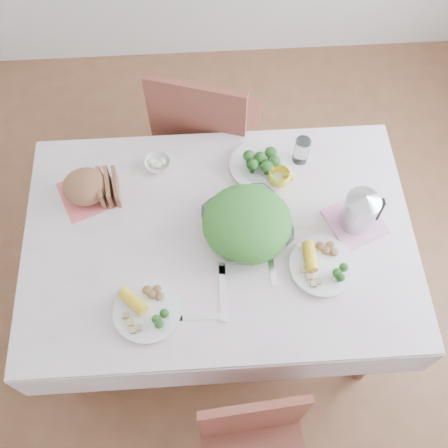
{
  "coord_description": "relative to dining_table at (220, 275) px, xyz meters",
  "views": [
    {
      "loc": [
        -0.04,
        -0.92,
        2.55
      ],
      "look_at": [
        0.02,
        0.02,
        0.82
      ],
      "focal_mm": 42.0,
      "sensor_mm": 36.0,
      "label": 1
    }
  ],
  "objects": [
    {
      "name": "floor",
      "position": [
        0.0,
        0.0,
        -0.38
      ],
      "size": [
        3.6,
        3.6,
        0.0
      ],
      "primitive_type": "plane",
      "color": "brown",
      "rests_on": "ground"
    },
    {
      "name": "dining_table",
      "position": [
        0.0,
        0.0,
        0.0
      ],
      "size": [
        1.4,
        0.9,
        0.75
      ],
      "primitive_type": "cube",
      "color": "brown",
      "rests_on": "floor"
    },
    {
      "name": "tablecloth",
      "position": [
        0.0,
        0.0,
        0.38
      ],
      "size": [
        1.5,
        1.0,
        0.01
      ],
      "primitive_type": "cube",
      "color": "silver",
      "rests_on": "dining_table"
    },
    {
      "name": "chair_far",
      "position": [
        -0.0,
        0.75,
        0.09
      ],
      "size": [
        0.57,
        0.57,
        1.0
      ],
      "primitive_type": "cube",
      "rotation": [
        0.0,
        0.0,
        2.84
      ],
      "color": "brown",
      "rests_on": "floor"
    },
    {
      "name": "salad_bowl",
      "position": [
        0.11,
        0.01,
        0.43
      ],
      "size": [
        0.41,
        0.41,
        0.08
      ],
      "primitive_type": "imported",
      "rotation": [
        0.0,
        0.0,
        0.34
      ],
      "color": "white",
      "rests_on": "tablecloth"
    },
    {
      "name": "dinner_plate_left",
      "position": [
        -0.27,
        -0.29,
        0.4
      ],
      "size": [
        0.32,
        0.32,
        0.02
      ],
      "primitive_type": "cylinder",
      "rotation": [
        0.0,
        0.0,
        0.43
      ],
      "color": "white",
      "rests_on": "tablecloth"
    },
    {
      "name": "dinner_plate_right",
      "position": [
        0.37,
        -0.15,
        0.4
      ],
      "size": [
        0.32,
        0.32,
        0.02
      ],
      "primitive_type": "cylinder",
      "rotation": [
        0.0,
        0.0,
        -0.34
      ],
      "color": "white",
      "rests_on": "tablecloth"
    },
    {
      "name": "broccoli_plate",
      "position": [
        0.18,
        0.31,
        0.4
      ],
      "size": [
        0.33,
        0.33,
        0.02
      ],
      "primitive_type": "cylinder",
      "rotation": [
        0.0,
        0.0,
        -0.42
      ],
      "color": "beige",
      "rests_on": "tablecloth"
    },
    {
      "name": "napkin",
      "position": [
        -0.51,
        0.22,
        0.39
      ],
      "size": [
        0.27,
        0.27,
        0.0
      ],
      "primitive_type": "cube",
      "rotation": [
        0.0,
        0.0,
        0.39
      ],
      "color": "#E5625E",
      "rests_on": "tablecloth"
    },
    {
      "name": "bread_loaf",
      "position": [
        -0.51,
        0.22,
        0.45
      ],
      "size": [
        0.22,
        0.21,
        0.11
      ],
      "primitive_type": "ellipsoid",
      "rotation": [
        0.0,
        0.0,
        -0.31
      ],
      "color": "brown",
      "rests_on": "napkin"
    },
    {
      "name": "fruit_bowl",
      "position": [
        -0.23,
        0.34,
        0.4
      ],
      "size": [
        0.14,
        0.14,
        0.03
      ],
      "primitive_type": "imported",
      "rotation": [
        0.0,
        0.0,
        -0.31
      ],
      "color": "white",
      "rests_on": "tablecloth"
    },
    {
      "name": "yellow_mug",
      "position": [
        0.26,
        0.23,
        0.42
      ],
      "size": [
        0.11,
        0.11,
        0.07
      ],
      "primitive_type": "imported",
      "rotation": [
        0.0,
        0.0,
        -0.29
      ],
      "color": "yellow",
      "rests_on": "tablecloth"
    },
    {
      "name": "glass_tumbler",
      "position": [
        0.36,
        0.34,
        0.45
      ],
      "size": [
        0.08,
        0.08,
        0.12
      ],
      "primitive_type": "cylinder",
      "rotation": [
        0.0,
        0.0,
        -0.42
      ],
      "color": "white",
      "rests_on": "tablecloth"
    },
    {
      "name": "pink_tray",
      "position": [
        0.53,
        0.03,
        0.4
      ],
      "size": [
        0.26,
        0.26,
        0.02
      ],
      "primitive_type": "cube",
      "rotation": [
        0.0,
        0.0,
        0.37
      ],
      "color": "pink",
      "rests_on": "tablecloth"
    },
    {
      "name": "electric_kettle",
      "position": [
        0.53,
        0.03,
        0.51
      ],
      "size": [
        0.14,
        0.14,
        0.18
      ],
      "primitive_type": "cylinder",
      "rotation": [
        0.0,
        0.0,
        -0.08
      ],
      "color": "#B2B5BA",
      "rests_on": "pink_tray"
    },
    {
      "name": "fork_left",
      "position": [
        -0.0,
        -0.23,
        0.39
      ],
      "size": [
        0.03,
        0.22,
        0.0
      ],
      "primitive_type": "cube",
      "rotation": [
        0.0,
        0.0,
        -0.03
      ],
      "color": "silver",
      "rests_on": "tablecloth"
    },
    {
      "name": "fork_right",
      "position": [
        0.19,
        -0.13,
        0.39
      ],
      "size": [
        0.03,
        0.18,
        0.0
      ],
      "primitive_type": "cube",
      "rotation": [
        0.0,
        0.0,
        0.05
      ],
      "color": "silver",
      "rests_on": "tablecloth"
    },
    {
      "name": "knife",
      "position": [
        -0.09,
        -0.32,
        0.39
      ],
      "size": [
        0.17,
        0.02,
        0.0
      ],
      "primitive_type": "cube",
      "rotation": [
        0.0,
        0.0,
        1.56
      ],
      "color": "silver",
      "rests_on": "tablecloth"
    }
  ]
}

